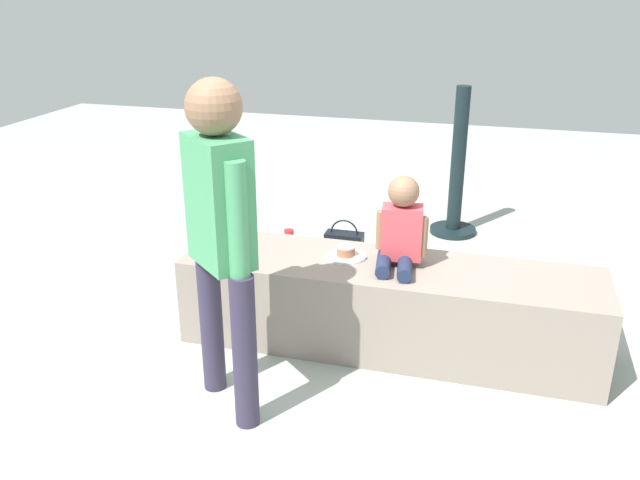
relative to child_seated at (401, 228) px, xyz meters
name	(u,v)px	position (x,y,z in m)	size (l,w,h in m)	color
ground_plane	(387,344)	(-0.05, -0.01, -0.70)	(12.00, 12.00, 0.00)	#9CA69C
concrete_ledge	(388,306)	(-0.05, -0.01, -0.45)	(2.23, 0.57, 0.48)	gray
child_seated	(401,228)	(0.00, 0.00, 0.00)	(0.28, 0.33, 0.48)	#1D2948
adult_standing	(220,222)	(-0.67, -0.75, 0.23)	(0.37, 0.35, 1.54)	#302940
cake_plate	(346,254)	(-0.30, 0.03, -0.19)	(0.22, 0.22, 0.07)	white
gift_bag	(284,264)	(-0.83, 0.54, -0.53)	(0.20, 0.12, 0.36)	#B259BF
railing_post	(457,180)	(0.15, 1.83, -0.26)	(0.36, 0.36, 1.15)	black
water_bottle_near_gift	(356,270)	(-0.39, 0.74, -0.61)	(0.06, 0.06, 0.19)	silver
party_cup_red	(289,237)	(-1.03, 1.26, -0.64)	(0.07, 0.07, 0.11)	red
cake_box_white	(541,269)	(0.80, 1.16, -0.64)	(0.28, 0.30, 0.11)	white
handbag_black_leather	(344,248)	(-0.54, 0.99, -0.57)	(0.26, 0.12, 0.34)	black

